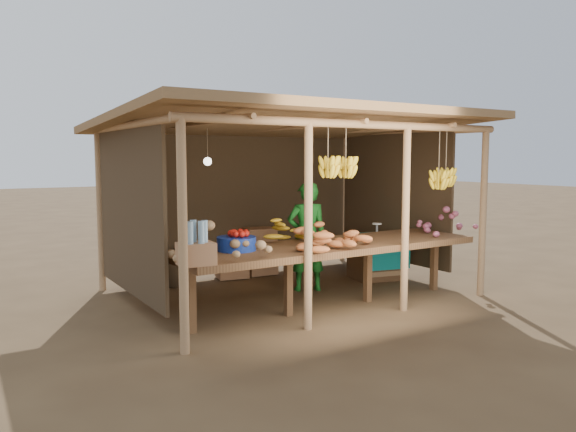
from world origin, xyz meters
TOP-DOWN VIEW (x-y plane):
  - ground at (0.00, 0.00)m, footprint 60.00×60.00m
  - stall_structure at (0.06, -0.02)m, footprint 4.70×3.50m
  - counter at (0.00, -0.95)m, footprint 3.90×1.05m
  - potato_heap at (-1.55, -1.18)m, footprint 1.03×0.63m
  - sweet_potato_heap at (-0.16, -1.23)m, footprint 1.23×1.00m
  - onion_heap at (1.90, -1.07)m, footprint 1.02×0.79m
  - banana_pile at (-0.43, -0.49)m, footprint 0.73×0.50m
  - tomato_basin at (-1.19, -0.79)m, footprint 0.44×0.44m
  - bottle_box at (-1.90, -1.33)m, footprint 0.37×0.31m
  - vendor at (0.29, -0.03)m, footprint 0.64×0.54m
  - tarp_crate at (1.58, 0.05)m, footprint 0.85×0.77m
  - carton_stack at (0.08, 1.20)m, footprint 1.00×0.43m
  - burlap_sacks at (-1.34, 1.20)m, footprint 0.91×0.48m

SIDE VIEW (x-z plane):
  - ground at x=0.00m, z-range 0.00..0.00m
  - burlap_sacks at x=-1.34m, z-range -0.04..0.60m
  - carton_stack at x=0.08m, z-range -0.04..0.68m
  - tarp_crate at x=1.58m, z-range -0.08..0.79m
  - counter at x=0.00m, z-range 0.34..1.14m
  - vendor at x=0.29m, z-range 0.00..1.51m
  - tomato_basin at x=-1.19m, z-range 0.78..1.01m
  - bottle_box at x=-1.90m, z-range 0.75..1.18m
  - banana_pile at x=-0.43m, z-range 0.80..1.15m
  - onion_heap at x=1.90m, z-range 0.80..1.16m
  - sweet_potato_heap at x=-0.16m, z-range 0.80..1.16m
  - potato_heap at x=-1.55m, z-range 0.80..1.17m
  - stall_structure at x=0.06m, z-range 0.70..3.13m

